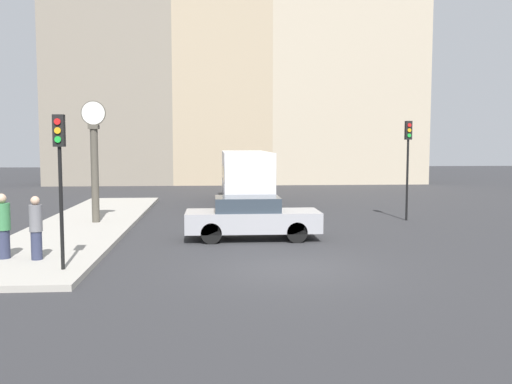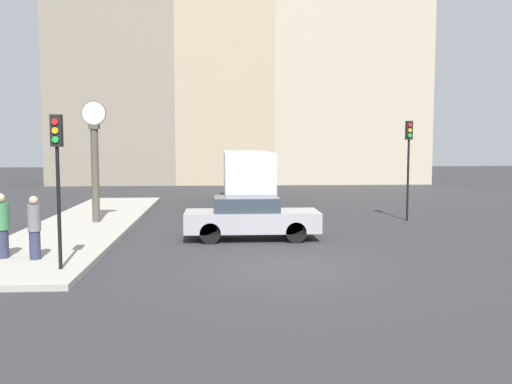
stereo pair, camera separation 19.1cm
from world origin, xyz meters
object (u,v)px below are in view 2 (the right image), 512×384
at_px(traffic_light_near, 57,159).
at_px(pedestrian_grey_jacket, 34,227).
at_px(pedestrian_green_hoodie, 1,226).
at_px(traffic_light_far, 409,150).
at_px(street_clock, 95,161).
at_px(sedan_car, 251,218).
at_px(bus_distant, 247,174).

bearing_deg(traffic_light_near, pedestrian_grey_jacket, 128.77).
bearing_deg(pedestrian_green_hoodie, pedestrian_grey_jacket, -13.85).
distance_m(traffic_light_far, pedestrian_grey_jacket, 14.85).
height_order(traffic_light_near, street_clock, street_clock).
relative_size(traffic_light_near, pedestrian_grey_jacket, 2.23).
distance_m(traffic_light_far, street_clock, 12.48).
height_order(sedan_car, pedestrian_grey_jacket, pedestrian_grey_jacket).
relative_size(bus_distant, traffic_light_far, 2.07).
height_order(traffic_light_far, pedestrian_green_hoodie, traffic_light_far).
height_order(bus_distant, pedestrian_grey_jacket, bus_distant).
relative_size(pedestrian_green_hoodie, pedestrian_grey_jacket, 1.03).
relative_size(sedan_car, pedestrian_grey_jacket, 2.64).
bearing_deg(bus_distant, traffic_light_far, -47.64).
bearing_deg(sedan_car, traffic_light_near, -135.32).
bearing_deg(pedestrian_green_hoodie, sedan_car, 26.42).
bearing_deg(traffic_light_near, pedestrian_green_hoodie, 142.83).
bearing_deg(pedestrian_grey_jacket, traffic_light_far, 31.55).
distance_m(bus_distant, pedestrian_green_hoodie, 16.08).
xyz_separation_m(sedan_car, bus_distant, (0.40, 10.98, 0.83)).
bearing_deg(pedestrian_green_hoodie, bus_distant, 63.35).
height_order(bus_distant, traffic_light_far, traffic_light_far).
xyz_separation_m(sedan_car, street_clock, (-5.77, 3.40, 1.78)).
bearing_deg(traffic_light_near, sedan_car, 44.68).
xyz_separation_m(bus_distant, pedestrian_grey_jacket, (-6.27, -14.59, -0.56)).
bearing_deg(street_clock, traffic_light_near, -83.88).
bearing_deg(pedestrian_grey_jacket, street_clock, 89.19).
xyz_separation_m(sedan_car, pedestrian_green_hoodie, (-6.81, -3.38, 0.28)).
height_order(pedestrian_green_hoodie, pedestrian_grey_jacket, pedestrian_green_hoodie).
bearing_deg(sedan_car, traffic_light_far, 31.50).
bearing_deg(pedestrian_grey_jacket, traffic_light_near, -51.23).
height_order(sedan_car, pedestrian_green_hoodie, pedestrian_green_hoodie).
distance_m(pedestrian_green_hoodie, pedestrian_grey_jacket, 0.96).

